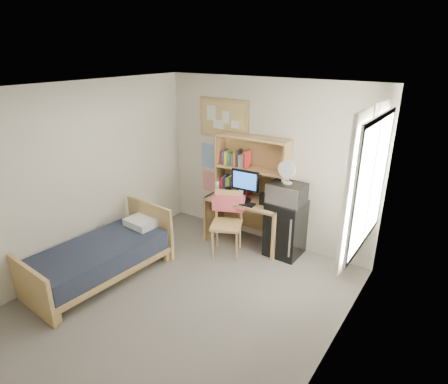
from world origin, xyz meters
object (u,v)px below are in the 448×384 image
Objects in this scene: desk_chair at (226,225)px; speaker_right at (262,199)px; bulletin_board at (224,119)px; desk_fan at (288,173)px; mini_fridge at (285,228)px; desk at (246,221)px; microwave at (287,193)px; speaker_left at (228,192)px; bed at (100,261)px; monitor at (245,186)px.

speaker_right is (0.38, 0.41, 0.37)m from desk_chair.
bulletin_board is 2.97× the size of desk_fan.
bulletin_board is 1.09× the size of mini_fridge.
desk_fan is at bearing -90.00° from mini_fridge.
bulletin_board is at bearing 150.51° from desk.
microwave is (0.67, 0.03, 0.63)m from desk.
mini_fridge is at bearing 9.98° from desk_chair.
speaker_left is at bearing -180.00° from speaker_right.
microwave is at bearing 8.92° from desk_chair.
desk_fan is (0.96, 0.11, 0.46)m from speaker_left.
microwave reaches higher than desk_chair.
bed is 2.91m from desk_fan.
bulletin_board reaches higher than microwave.
desk reaches higher than bed.
speaker_right is at bearing -20.46° from bulletin_board.
microwave reaches higher than speaker_left.
bulletin_board is 1.72m from desk_chair.
speaker_left is (-0.96, -0.13, 0.42)m from mini_fridge.
bulletin_board is at bearing 102.31° from desk_chair.
bulletin_board is 1.62m from microwave.
speaker_right is (1.45, 1.94, 0.61)m from bed.
bulletin_board is 0.95× the size of desk_chair.
bed is (-1.15, -1.98, -0.14)m from desk.
monitor reaches higher than mini_fridge.
bulletin_board is 1.19m from speaker_left.
mini_fridge is at bearing 1.05° from desk.
speaker_left is 1.07m from desk_fan.
desk_fan is at bearing 0.00° from microwave.
mini_fridge is at bearing 11.10° from speaker_right.
desk_chair is at bearing -102.80° from desk.
desk_fan reaches higher than mini_fridge.
monitor is at bearing -29.86° from bulletin_board.
bulletin_board is 1.96× the size of monitor.
desk_chair reaches higher than mini_fridge.
speaker_left is at bearing -172.71° from microwave.
speaker_left reaches higher than mini_fridge.
bed is 3.80× the size of monitor.
mini_fridge is 5.31× the size of speaker_left.
desk is at bearing 63.73° from bed.
bed is at bearing -130.37° from speaker_right.
monitor reaches higher than speaker_left.
desk_fan is at bearing -0.66° from desk.
desk_chair is at bearing -104.70° from monitor.
bed is at bearing -131.09° from mini_fridge.
desk_chair is at bearing -136.04° from speaker_right.
monitor is 2.59× the size of speaker_right.
bed is (-1.07, -1.53, -0.24)m from desk_chair.
desk_chair is at bearing -146.03° from microwave.
desk_fan is (-0.00, -0.02, 0.89)m from mini_fridge.
monitor reaches higher than microwave.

